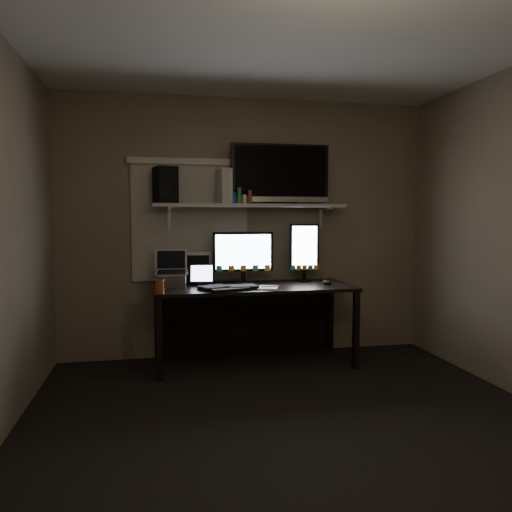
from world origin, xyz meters
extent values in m
plane|color=black|center=(0.00, 0.00, 0.00)|extent=(3.60, 3.60, 0.00)
plane|color=silver|center=(0.00, 0.00, 2.50)|extent=(3.60, 3.60, 0.00)
plane|color=#6D5E4E|center=(0.00, 1.80, 1.25)|extent=(3.60, 0.00, 3.60)
cube|color=beige|center=(-0.55, 1.79, 1.30)|extent=(1.10, 0.02, 1.10)
cube|color=black|center=(0.00, 1.43, 0.71)|extent=(1.80, 0.75, 0.03)
cube|color=black|center=(0.00, 1.78, 0.35)|extent=(1.80, 0.02, 0.70)
cube|color=black|center=(-0.86, 1.09, 0.35)|extent=(0.05, 0.05, 0.70)
cube|color=black|center=(0.86, 1.09, 0.35)|extent=(0.05, 0.05, 0.70)
cube|color=black|center=(-0.86, 1.76, 0.35)|extent=(0.05, 0.05, 0.70)
cube|color=black|center=(0.86, 1.76, 0.35)|extent=(0.05, 0.05, 0.70)
cube|color=#ADADA8|center=(0.00, 1.62, 1.46)|extent=(1.80, 0.35, 0.03)
cube|color=black|center=(-0.07, 1.59, 0.98)|extent=(0.57, 0.08, 0.50)
cube|color=black|center=(0.54, 1.64, 1.01)|extent=(0.29, 0.08, 0.57)
cube|color=black|center=(-0.26, 1.26, 0.75)|extent=(0.54, 0.33, 0.03)
ellipsoid|color=black|center=(0.68, 1.35, 0.75)|extent=(0.10, 0.13, 0.04)
cube|color=white|center=(0.09, 1.22, 0.74)|extent=(0.23, 0.27, 0.01)
cube|color=black|center=(-0.47, 1.51, 0.83)|extent=(0.24, 0.13, 0.20)
cube|color=black|center=(-0.50, 1.66, 0.87)|extent=(0.24, 0.13, 0.29)
cube|color=#B2B2B7|center=(-0.74, 1.48, 0.89)|extent=(0.31, 0.26, 0.33)
cylinder|color=brown|center=(-0.85, 1.13, 0.79)|extent=(0.08, 0.08, 0.11)
cube|color=black|center=(0.30, 1.67, 1.77)|extent=(0.95, 0.18, 0.57)
cube|color=beige|center=(-0.24, 1.62, 1.64)|extent=(0.12, 0.28, 0.32)
cube|color=black|center=(-0.78, 1.61, 1.64)|extent=(0.24, 0.26, 0.33)
camera|label=1|loc=(-0.87, -3.02, 1.36)|focal=35.00mm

